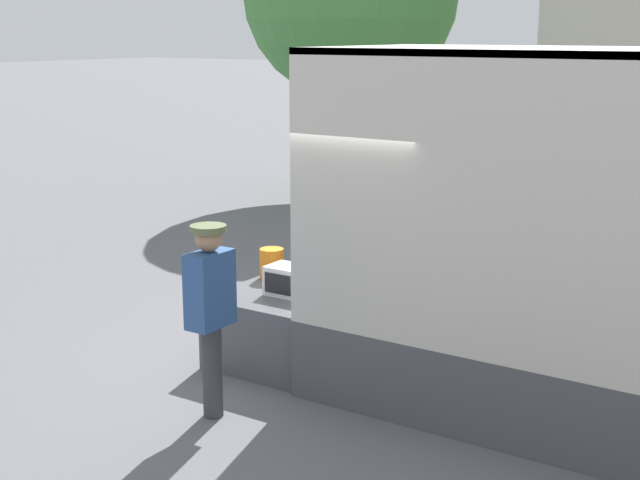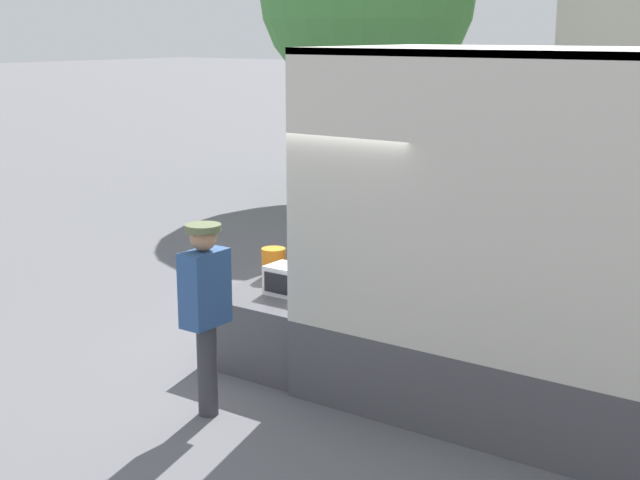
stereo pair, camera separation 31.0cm
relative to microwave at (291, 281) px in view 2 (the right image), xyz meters
name	(u,v)px [view 2 (the right image)]	position (x,y,z in m)	size (l,w,h in m)	color
ground_plane	(354,360)	(0.48, 0.46, -0.90)	(160.00, 160.00, 0.00)	slate
tailgate_deck	(308,316)	(-0.12, 0.46, -0.53)	(1.20, 2.16, 0.75)	#4C4C51
microwave	(291,281)	(0.00, 0.00, 0.00)	(0.49, 0.35, 0.30)	white
portable_generator	(336,254)	(-0.11, 0.96, 0.07)	(0.73, 0.52, 0.58)	black
orange_bucket	(274,263)	(-0.55, 0.41, 0.01)	(0.26, 0.26, 0.33)	orange
worker_person	(205,299)	(0.15, -1.43, 0.18)	(0.32, 0.44, 1.76)	#38383D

